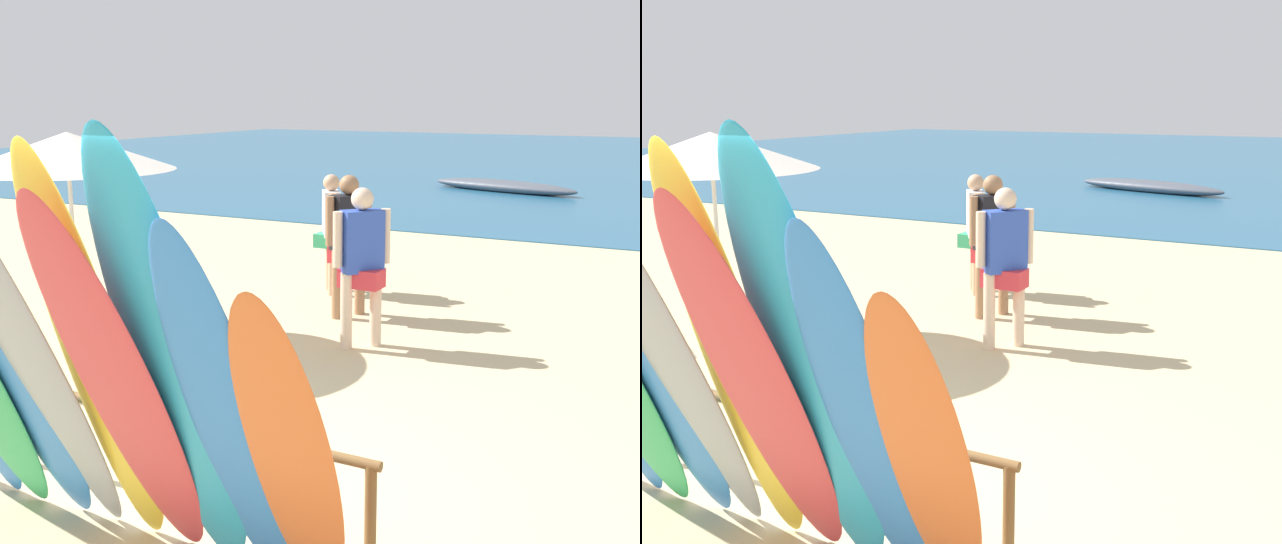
{
  "view_description": "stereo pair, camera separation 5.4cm",
  "coord_description": "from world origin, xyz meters",
  "views": [
    {
      "loc": [
        3.13,
        -3.77,
        2.67
      ],
      "look_at": [
        0.0,
        2.26,
        1.15
      ],
      "focal_mm": 44.54,
      "sensor_mm": 36.0,
      "label": 1
    },
    {
      "loc": [
        3.18,
        -3.74,
        2.67
      ],
      "look_at": [
        0.0,
        2.26,
        1.15
      ],
      "focal_mm": 44.54,
      "sensor_mm": 36.0,
      "label": 2
    }
  ],
  "objects": [
    {
      "name": "surfboard_blue_8",
      "position": [
        1.03,
        -0.72,
        1.09
      ],
      "size": [
        0.51,
        0.96,
        2.18
      ],
      "primitive_type": "ellipsoid",
      "rotation": [
        0.39,
        0.0,
        -0.03
      ],
      "color": "#337AD1",
      "rests_on": "ground"
    },
    {
      "name": "beachgoer_midbeach",
      "position": [
        -1.64,
        5.75,
        0.94
      ],
      "size": [
        0.42,
        0.53,
        1.63
      ],
      "rotation": [
        0.0,
        0.0,
        2.14
      ],
      "color": "tan",
      "rests_on": "ground"
    },
    {
      "name": "beachgoer_strolling",
      "position": [
        -0.91,
        4.77,
        1.0
      ],
      "size": [
        0.45,
        0.59,
        1.74
      ],
      "rotation": [
        0.0,
        0.0,
        1.07
      ],
      "color": "#9E704C",
      "rests_on": "ground"
    },
    {
      "name": "surfboard_teal_7",
      "position": [
        0.73,
        -0.75,
        1.29
      ],
      "size": [
        0.59,
        1.0,
        2.58
      ],
      "primitive_type": "ellipsoid",
      "rotation": [
        0.34,
        0.0,
        -0.02
      ],
      "color": "#289EC6",
      "rests_on": "ground"
    },
    {
      "name": "surfboard_red_6",
      "position": [
        0.4,
        -0.77,
        1.14
      ],
      "size": [
        0.65,
        1.11,
        2.28
      ],
      "primitive_type": "ellipsoid",
      "rotation": [
        0.43,
        0.0,
        -0.06
      ],
      "color": "#D13D42",
      "rests_on": "ground"
    },
    {
      "name": "surfboard_blue_3",
      "position": [
        -0.45,
        -0.75,
        1.15
      ],
      "size": [
        0.59,
        1.04,
        2.3
      ],
      "primitive_type": "ellipsoid",
      "rotation": [
        0.4,
        0.0,
        -0.05
      ],
      "color": "#337AD1",
      "rests_on": "ground"
    },
    {
      "name": "ground",
      "position": [
        0.0,
        14.0,
        0.0
      ],
      "size": [
        60.0,
        60.0,
        0.0
      ],
      "primitive_type": "plane",
      "color": "#D3BC8C"
    },
    {
      "name": "beachgoer_by_water",
      "position": [
        -0.26,
        3.71,
        1.0
      ],
      "size": [
        0.46,
        0.52,
        1.73
      ],
      "rotation": [
        0.0,
        0.0,
        4.01
      ],
      "color": "beige",
      "rests_on": "ground"
    },
    {
      "name": "surfboard_rack",
      "position": [
        0.0,
        0.0,
        0.53
      ],
      "size": [
        3.11,
        0.07,
        0.67
      ],
      "color": "brown",
      "rests_on": "ground"
    },
    {
      "name": "beach_umbrella",
      "position": [
        -3.05,
        2.42,
        2.1
      ],
      "size": [
        2.24,
        2.24,
        2.29
      ],
      "color": "silver",
      "rests_on": "ground"
    },
    {
      "name": "surfboard_yellow_5",
      "position": [
        0.16,
        -0.69,
        1.25
      ],
      "size": [
        0.48,
        0.94,
        2.5
      ],
      "primitive_type": "ellipsoid",
      "rotation": [
        0.33,
        0.0,
        0.02
      ],
      "color": "yellow",
      "rests_on": "ground"
    },
    {
      "name": "distant_boat",
      "position": [
        -2.56,
        18.33,
        0.16
      ],
      "size": [
        4.5,
        1.99,
        0.36
      ],
      "color": "#4C515B",
      "rests_on": "ground"
    },
    {
      "name": "beach_chair_red",
      "position": [
        -2.48,
        0.93,
        0.42
      ],
      "size": [
        0.55,
        0.78,
        0.79
      ],
      "rotation": [
        0.0,
        0.0,
        -0.07
      ],
      "color": "#B7B7BC",
      "rests_on": "ground"
    },
    {
      "name": "surfboard_grey_4",
      "position": [
        -0.2,
        -0.83,
        1.28
      ],
      "size": [
        0.54,
        1.23,
        2.56
      ],
      "primitive_type": "ellipsoid",
      "rotation": [
        0.42,
        0.0,
        -0.07
      ],
      "color": "#999EA3",
      "rests_on": "ground"
    },
    {
      "name": "surfboard_orange_9",
      "position": [
        1.36,
        -0.67,
        0.94
      ],
      "size": [
        0.51,
        0.85,
        1.88
      ],
      "primitive_type": "ellipsoid",
      "rotation": [
        0.4,
        0.0,
        0.04
      ],
      "color": "orange",
      "rests_on": "ground"
    }
  ]
}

